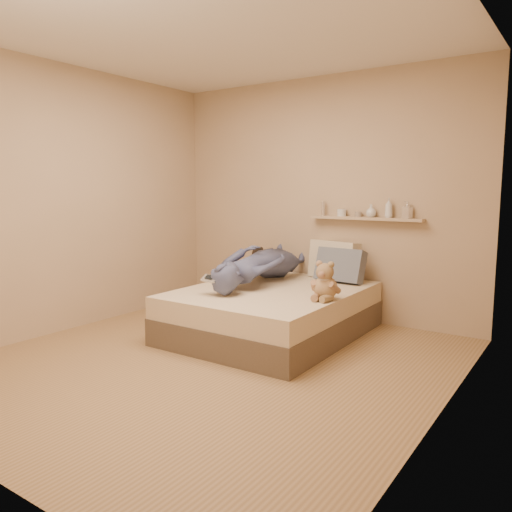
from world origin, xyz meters
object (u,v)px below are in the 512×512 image
Objects in this scene: bed at (272,312)px; pillow_cream at (334,260)px; game_console at (210,278)px; teddy_bear at (325,284)px; wall_shelf at (365,218)px; person at (259,264)px; dark_plush at (258,262)px; pillow_grey at (340,266)px.

pillow_cream is (0.25, 0.83, 0.43)m from bed.
game_console is 1.02m from teddy_bear.
wall_shelf is (0.55, 0.91, 0.88)m from bed.
person reaches higher than game_console.
bed is at bearing -47.30° from dark_plush.
wall_shelf is at bearing -146.14° from person.
wall_shelf is at bearing 10.79° from dark_plush.
game_console is 0.77m from person.
game_console is 1.30m from dark_plush.
pillow_grey reaches higher than game_console.
wall_shelf is (-0.08, 1.06, 0.51)m from teddy_bear.
bed is 0.97m from pillow_cream.
dark_plush is 1.02m from pillow_grey.
teddy_bear reaches higher than bed.
wall_shelf reaches higher than person.
dark_plush is at bearing -179.66° from pillow_grey.
bed is at bearing -106.66° from pillow_cream.
bed is 0.74m from teddy_bear.
bed is 6.32× the size of dark_plush.
game_console is at bearing -75.18° from dark_plush.
person is (-0.91, 0.34, 0.05)m from teddy_bear.
pillow_cream is 0.34× the size of person.
person is (0.35, -0.49, 0.07)m from dark_plush.
bed is at bearing -121.18° from wall_shelf.
bed is at bearing 166.92° from teddy_bear.
game_console is at bearing -117.35° from bed.
game_console is 0.62× the size of dark_plush.
bed is at bearing -119.22° from pillow_grey.
game_console is 0.54× the size of teddy_bear.
pillow_grey is at bearing -150.28° from person.
dark_plush is at bearing 132.70° from bed.
pillow_grey is 0.42× the size of wall_shelf.
person is (-0.53, -0.63, -0.00)m from pillow_cream.
person is (0.01, 0.77, 0.04)m from game_console.
wall_shelf reaches higher than pillow_cream.
teddy_bear is at bearing -33.39° from dark_plush.
pillow_grey is (1.02, 0.01, 0.04)m from dark_plush.
person is at bearing 89.10° from game_console.
pillow_cream is at bearing 73.34° from bed.
dark_plush is at bearing 146.61° from teddy_bear.
teddy_bear reaches higher than dark_plush.
teddy_bear is 0.29× the size of wall_shelf.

